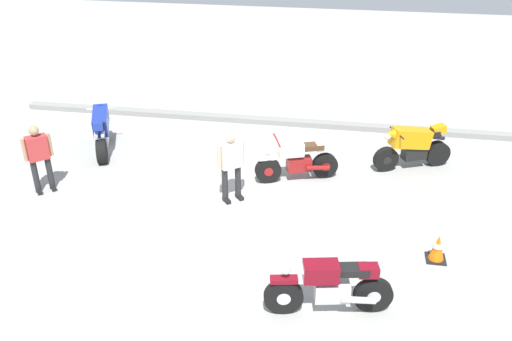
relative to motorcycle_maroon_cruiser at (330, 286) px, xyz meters
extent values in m
plane|color=#9E9E99|center=(-2.37, 2.87, -0.52)|extent=(40.00, 40.00, 0.00)
cube|color=gray|center=(-2.37, 7.47, -0.45)|extent=(14.00, 0.30, 0.15)
cylinder|color=black|center=(-0.72, -0.14, -0.20)|extent=(0.65, 0.24, 0.64)
cylinder|color=black|center=(0.70, 0.14, -0.20)|extent=(0.65, 0.24, 0.64)
cylinder|color=silver|center=(-0.72, -0.14, -0.20)|extent=(0.25, 0.18, 0.22)
cylinder|color=silver|center=(0.70, 0.14, -0.20)|extent=(0.25, 0.18, 0.22)
cube|color=silver|center=(0.04, 0.01, -0.10)|extent=(0.60, 0.38, 0.32)
cube|color=maroon|center=(-0.16, -0.03, 0.30)|extent=(0.61, 0.42, 0.30)
cube|color=maroon|center=(-0.72, -0.14, 0.15)|extent=(0.46, 0.24, 0.08)
cube|color=black|center=(0.28, 0.06, 0.32)|extent=(0.64, 0.37, 0.12)
cube|color=maroon|center=(0.58, 0.12, 0.30)|extent=(0.36, 0.28, 0.18)
cylinder|color=silver|center=(0.46, -0.08, -0.15)|extent=(0.57, 0.21, 0.16)
cylinder|color=silver|center=(-0.48, -0.09, 0.55)|extent=(0.17, 0.69, 0.04)
sphere|color=silver|center=(-0.70, -0.13, 0.35)|extent=(0.16, 0.16, 0.16)
cylinder|color=black|center=(-1.60, 4.10, -0.22)|extent=(0.62, 0.35, 0.60)
cylinder|color=black|center=(-0.33, 4.55, -0.22)|extent=(0.62, 0.35, 0.60)
cylinder|color=maroon|center=(-1.60, 4.10, -0.22)|extent=(0.26, 0.24, 0.21)
cylinder|color=maroon|center=(-0.33, 4.55, -0.22)|extent=(0.26, 0.24, 0.21)
cube|color=maroon|center=(-0.92, 4.34, -0.12)|extent=(0.62, 0.45, 0.32)
cube|color=white|center=(-1.11, 4.28, 0.28)|extent=(0.63, 0.49, 0.30)
cube|color=white|center=(-1.60, 4.10, 0.11)|extent=(0.47, 0.30, 0.08)
cube|color=#4C331E|center=(-0.68, 4.43, 0.30)|extent=(0.65, 0.45, 0.12)
cube|color=white|center=(-0.40, 4.53, 0.28)|extent=(0.38, 0.31, 0.18)
cylinder|color=maroon|center=(-0.48, 4.32, -0.17)|extent=(0.56, 0.29, 0.16)
cylinder|color=maroon|center=(-1.42, 4.17, 0.53)|extent=(0.27, 0.67, 0.04)
sphere|color=silver|center=(-1.62, 4.09, 0.33)|extent=(0.16, 0.16, 0.16)
cylinder|color=black|center=(1.09, 5.12, -0.22)|extent=(0.61, 0.38, 0.60)
cylinder|color=black|center=(2.33, 5.65, -0.22)|extent=(0.64, 0.44, 0.60)
cylinder|color=black|center=(1.09, 5.12, -0.22)|extent=(0.26, 0.25, 0.21)
cylinder|color=black|center=(2.33, 5.65, -0.22)|extent=(0.26, 0.25, 0.21)
cube|color=black|center=(1.76, 5.40, -0.12)|extent=(0.62, 0.48, 0.32)
cube|color=orange|center=(1.62, 5.34, 0.28)|extent=(1.05, 0.72, 0.57)
cone|color=orange|center=(1.14, 5.14, 0.43)|extent=(0.46, 0.45, 0.39)
cube|color=black|center=(1.99, 5.50, 0.35)|extent=(0.65, 0.47, 0.12)
cube|color=orange|center=(2.26, 5.62, 0.43)|extent=(0.40, 0.34, 0.23)
cylinder|color=black|center=(2.19, 5.67, 0.25)|extent=(0.40, 0.24, 0.17)
cylinder|color=black|center=(2.25, 5.52, 0.25)|extent=(0.40, 0.24, 0.17)
cylinder|color=black|center=(1.27, 5.19, 0.45)|extent=(0.31, 0.66, 0.04)
sphere|color=silver|center=(1.07, 5.11, 0.38)|extent=(0.16, 0.16, 0.16)
cylinder|color=black|center=(-6.23, 5.65, -0.22)|extent=(0.36, 0.62, 0.60)
cylinder|color=black|center=(-5.76, 4.39, -0.22)|extent=(0.42, 0.64, 0.60)
cylinder|color=silver|center=(-6.23, 5.65, -0.22)|extent=(0.24, 0.26, 0.21)
cylinder|color=silver|center=(-5.76, 4.39, -0.22)|extent=(0.24, 0.26, 0.21)
cube|color=silver|center=(-5.98, 4.97, -0.12)|extent=(0.46, 0.62, 0.32)
cube|color=navy|center=(-6.03, 5.11, 0.28)|extent=(0.68, 1.05, 0.57)
cone|color=navy|center=(-6.22, 5.60, 0.43)|extent=(0.44, 0.45, 0.39)
cube|color=black|center=(-5.89, 4.74, 0.35)|extent=(0.45, 0.65, 0.12)
cube|color=navy|center=(-5.79, 4.46, 0.43)|extent=(0.33, 0.40, 0.23)
cylinder|color=silver|center=(-5.73, 4.53, 0.25)|extent=(0.22, 0.40, 0.17)
cylinder|color=silver|center=(-5.88, 4.48, 0.25)|extent=(0.22, 0.40, 0.17)
cylinder|color=silver|center=(-6.17, 5.47, 0.45)|extent=(0.67, 0.28, 0.04)
sphere|color=silver|center=(-6.24, 5.68, 0.38)|extent=(0.16, 0.16, 0.16)
cylinder|color=#262628|center=(-6.62, 2.80, -0.13)|extent=(0.18, 0.18, 0.78)
cube|color=black|center=(-6.58, 2.76, -0.48)|extent=(0.25, 0.26, 0.08)
cylinder|color=#262628|center=(-6.39, 3.00, -0.13)|extent=(0.18, 0.18, 0.78)
cube|color=black|center=(-6.35, 2.96, -0.48)|extent=(0.25, 0.26, 0.08)
cube|color=#B23333|center=(-6.50, 2.90, 0.54)|extent=(0.48, 0.45, 0.55)
cylinder|color=tan|center=(-6.70, 2.73, 0.55)|extent=(0.13, 0.13, 0.52)
cylinder|color=tan|center=(-6.30, 3.08, 0.55)|extent=(0.13, 0.13, 0.52)
sphere|color=tan|center=(-6.50, 2.90, 0.95)|extent=(0.21, 0.21, 0.21)
cylinder|color=#262628|center=(-2.40, 3.12, -0.12)|extent=(0.18, 0.18, 0.79)
cube|color=black|center=(-2.36, 3.07, -0.48)|extent=(0.24, 0.27, 0.08)
cylinder|color=#262628|center=(-2.15, 3.31, -0.12)|extent=(0.18, 0.18, 0.79)
cube|color=black|center=(-2.11, 3.26, -0.48)|extent=(0.24, 0.27, 0.08)
cube|color=silver|center=(-2.27, 3.21, 0.55)|extent=(0.49, 0.45, 0.56)
cylinder|color=#D8AD8C|center=(-2.48, 3.05, 0.57)|extent=(0.13, 0.13, 0.53)
cylinder|color=#D8AD8C|center=(-2.06, 3.38, 0.57)|extent=(0.13, 0.13, 0.53)
sphere|color=#D8AD8C|center=(-2.27, 3.21, 0.97)|extent=(0.21, 0.21, 0.21)
cube|color=black|center=(1.90, 1.71, -0.51)|extent=(0.36, 0.36, 0.03)
cone|color=orange|center=(1.90, 1.71, -0.24)|extent=(0.28, 0.28, 0.50)
cylinder|color=white|center=(1.90, 1.71, -0.20)|extent=(0.19, 0.19, 0.08)
camera|label=1|loc=(-0.02, -7.00, 5.82)|focal=38.96mm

